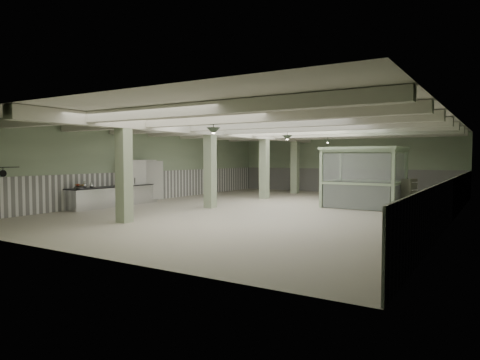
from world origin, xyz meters
The scene contains 34 objects.
floor centered at (0.00, 0.00, 0.00)m, with size 20.00×20.00×0.00m, color beige.
ceiling centered at (0.00, 0.00, 3.60)m, with size 14.00×20.00×0.02m, color silver.
wall_back centered at (0.00, 10.00, 1.80)m, with size 14.00×0.02×3.60m, color #96AC89.
wall_front centered at (0.00, -10.00, 1.80)m, with size 14.00×0.02×3.60m, color #96AC89.
wall_left centered at (-7.00, 0.00, 1.80)m, with size 0.02×20.00×3.60m, color #96AC89.
wall_right centered at (7.00, 0.00, 1.80)m, with size 0.02×20.00×3.60m, color #96AC89.
wainscot_left centered at (-6.97, 0.00, 0.75)m, with size 0.05×19.90×1.50m, color white.
wainscot_right centered at (6.97, 0.00, 0.75)m, with size 0.05×19.90×1.50m, color white.
wainscot_back centered at (0.00, 9.97, 0.75)m, with size 13.90×0.05×1.50m, color white.
girder centered at (-2.50, 0.00, 3.38)m, with size 0.45×19.90×0.40m, color beige.
beam_a centered at (0.00, -7.50, 3.42)m, with size 13.90×0.35×0.32m, color beige.
beam_b centered at (0.00, -5.00, 3.42)m, with size 13.90×0.35×0.32m, color beige.
beam_c centered at (0.00, -2.50, 3.42)m, with size 13.90×0.35×0.32m, color beige.
beam_d centered at (0.00, 0.00, 3.42)m, with size 13.90×0.35×0.32m, color beige.
beam_e centered at (0.00, 2.50, 3.42)m, with size 13.90×0.35×0.32m, color beige.
beam_f centered at (0.00, 5.00, 3.42)m, with size 13.90×0.35×0.32m, color beige.
beam_g centered at (0.00, 7.50, 3.42)m, with size 13.90×0.35×0.32m, color beige.
column_a centered at (-2.50, -6.00, 1.80)m, with size 0.42×0.42×3.60m, color #99A988.
column_b centered at (-2.50, -1.00, 1.80)m, with size 0.42×0.42×3.60m, color #99A988.
column_c centered at (-2.50, 4.00, 1.80)m, with size 0.42×0.42×3.60m, color #99A988.
column_d centered at (-2.50, 8.00, 1.80)m, with size 0.42×0.42×3.60m, color #99A988.
hook_rail centered at (-6.93, -7.60, 1.85)m, with size 0.02×0.02×1.20m, color black.
pendant_front centered at (0.50, -5.00, 3.05)m, with size 0.44×0.44×0.22m, color #344131.
pendant_mid centered at (0.50, 0.50, 3.05)m, with size 0.44×0.44×0.22m, color #344131.
pendant_back centered at (0.50, 5.50, 3.05)m, with size 0.44×0.44×0.22m, color #344131.
prep_counter centered at (-6.54, -2.78, 0.46)m, with size 0.83×4.77×0.91m.
pitcher_near centered at (-6.38, -4.19, 1.02)m, with size 0.17×0.19×0.25m, color silver, non-canonical shape.
pitcher_far centered at (-6.54, -4.42, 1.05)m, with size 0.21×0.24×0.31m, color silver, non-canonical shape.
veg_colander centered at (-6.41, -4.79, 1.00)m, with size 0.44×0.44×0.20m, color #3F3F44, non-canonical shape.
orange_bowl centered at (-6.54, -1.06, 0.95)m, with size 0.28×0.28×0.10m, color #B2B2B7.
skillet_far centered at (-6.88, -7.64, 1.63)m, with size 0.25×0.25×0.03m, color black.
walkin_cooler centered at (-6.62, -1.26, 0.99)m, with size 1.00×2.16×1.98m.
guard_booth centered at (3.19, 2.80, 1.79)m, with size 3.33×2.82×2.66m.
filing_cabinet centered at (5.09, 2.76, 0.65)m, with size 0.42×0.60×1.30m, color #5F5F4F.
Camera 1 is at (8.41, -16.25, 2.20)m, focal length 32.00 mm.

